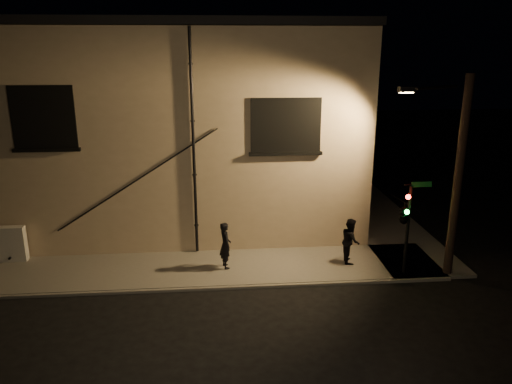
{
  "coord_description": "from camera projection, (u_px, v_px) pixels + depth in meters",
  "views": [
    {
      "loc": [
        -1.09,
        -15.11,
        7.87
      ],
      "look_at": [
        0.39,
        1.8,
        2.81
      ],
      "focal_mm": 35.0,
      "sensor_mm": 36.0,
      "label": 1
    }
  ],
  "objects": [
    {
      "name": "pedestrian_b",
      "position": [
        350.0,
        240.0,
        18.25
      ],
      "size": [
        0.72,
        0.88,
        1.67
      ],
      "primitive_type": "imported",
      "rotation": [
        0.0,
        0.0,
        1.46
      ],
      "color": "black",
      "rests_on": "sidewalk"
    },
    {
      "name": "building",
      "position": [
        172.0,
        119.0,
        23.84
      ],
      "size": [
        16.2,
        12.23,
        8.8
      ],
      "color": "tan",
      "rests_on": "ground"
    },
    {
      "name": "streetlamp_pole",
      "position": [
        455.0,
        173.0,
        16.65
      ],
      "size": [
        2.02,
        1.39,
        6.99
      ],
      "color": "black",
      "rests_on": "ground"
    },
    {
      "name": "traffic_signal",
      "position": [
        404.0,
        214.0,
        16.88
      ],
      "size": [
        1.25,
        1.94,
        3.3
      ],
      "color": "black",
      "rests_on": "sidewalk"
    },
    {
      "name": "sidewalk",
      "position": [
        270.0,
        237.0,
        21.04
      ],
      "size": [
        21.0,
        16.0,
        0.12
      ],
      "color": "#615D57",
      "rests_on": "ground"
    },
    {
      "name": "pedestrian_a",
      "position": [
        225.0,
        245.0,
        17.78
      ],
      "size": [
        0.55,
        0.71,
        1.71
      ],
      "primitive_type": "imported",
      "rotation": [
        0.0,
        0.0,
        1.82
      ],
      "color": "black",
      "rests_on": "sidewalk"
    },
    {
      "name": "ground",
      "position": [
        249.0,
        288.0,
        16.76
      ],
      "size": [
        90.0,
        90.0,
        0.0
      ],
      "primitive_type": "plane",
      "color": "black"
    }
  ]
}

